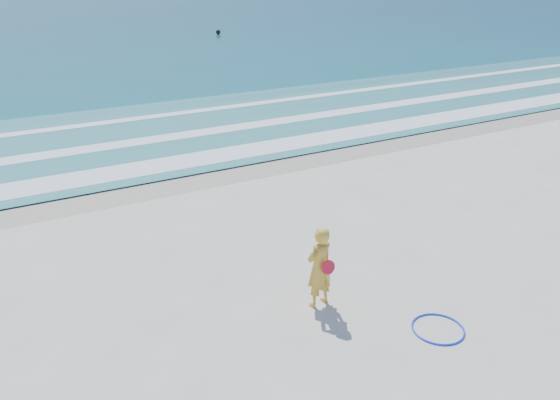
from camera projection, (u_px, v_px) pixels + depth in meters
ground at (363, 340)px, 9.37m from camera, size 400.00×400.00×0.00m
wet_sand at (182, 178)px, 16.58m from camera, size 400.00×2.40×0.00m
shallow at (136, 136)px, 20.57m from camera, size 400.00×10.00×0.01m
foam_near at (168, 164)px, 17.60m from camera, size 400.00×1.40×0.01m
foam_mid at (142, 141)px, 19.92m from camera, size 400.00×0.90×0.01m
foam_far at (119, 121)px, 22.57m from camera, size 400.00×0.60×0.01m
hoop at (438, 329)px, 9.63m from camera, size 1.04×1.04×0.03m
buoy at (218, 32)px, 51.78m from camera, size 0.44×0.44×0.44m
woman at (319, 267)px, 10.05m from camera, size 0.65×0.49×1.60m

